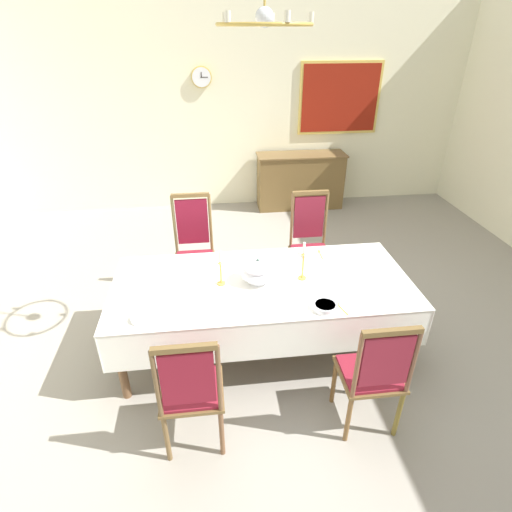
# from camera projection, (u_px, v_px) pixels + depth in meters

# --- Properties ---
(ground) EXTENTS (7.51, 6.77, 0.04)m
(ground) POSITION_uv_depth(u_px,v_px,m) (258.00, 328.00, 4.18)
(ground) COLOR gray
(back_wall) EXTENTS (7.51, 0.08, 3.40)m
(back_wall) POSITION_uv_depth(u_px,v_px,m) (231.00, 100.00, 6.28)
(back_wall) COLOR #EDE8C8
(back_wall) RESTS_ON ground
(dining_table) EXTENTS (2.60, 1.14, 0.74)m
(dining_table) POSITION_uv_depth(u_px,v_px,m) (262.00, 288.00, 3.59)
(dining_table) COLOR brown
(dining_table) RESTS_ON ground
(tablecloth) EXTENTS (2.62, 1.16, 0.37)m
(tablecloth) POSITION_uv_depth(u_px,v_px,m) (262.00, 290.00, 3.60)
(tablecloth) COLOR white
(tablecloth) RESTS_ON dining_table
(chair_south_a) EXTENTS (0.44, 0.42, 1.06)m
(chair_south_a) POSITION_uv_depth(u_px,v_px,m) (191.00, 389.00, 2.75)
(chair_south_a) COLOR brown
(chair_south_a) RESTS_ON ground
(chair_north_a) EXTENTS (0.44, 0.42, 1.18)m
(chair_north_a) POSITION_uv_depth(u_px,v_px,m) (194.00, 248.00, 4.41)
(chair_north_a) COLOR brown
(chair_north_a) RESTS_ON ground
(chair_south_b) EXTENTS (0.44, 0.42, 1.05)m
(chair_south_b) POSITION_uv_depth(u_px,v_px,m) (374.00, 373.00, 2.89)
(chair_south_b) COLOR brown
(chair_south_b) RESTS_ON ground
(chair_north_b) EXTENTS (0.44, 0.42, 1.15)m
(chair_north_b) POSITION_uv_depth(u_px,v_px,m) (310.00, 242.00, 4.55)
(chair_north_b) COLOR brown
(chair_north_b) RESTS_ON ground
(soup_tureen) EXTENTS (0.29, 0.29, 0.23)m
(soup_tureen) POSITION_uv_depth(u_px,v_px,m) (258.00, 271.00, 3.49)
(soup_tureen) COLOR white
(soup_tureen) RESTS_ON tablecloth
(candlestick_west) EXTENTS (0.07, 0.07, 0.33)m
(candlestick_west) POSITION_uv_depth(u_px,v_px,m) (221.00, 271.00, 3.45)
(candlestick_west) COLOR gold
(candlestick_west) RESTS_ON tablecloth
(candlestick_east) EXTENTS (0.07, 0.07, 0.36)m
(candlestick_east) POSITION_uv_depth(u_px,v_px,m) (303.00, 264.00, 3.52)
(candlestick_east) COLOR gold
(candlestick_east) RESTS_ON tablecloth
(bowl_near_left) EXTENTS (0.20, 0.20, 0.05)m
(bowl_near_left) POSITION_uv_depth(u_px,v_px,m) (325.00, 306.00, 3.19)
(bowl_near_left) COLOR white
(bowl_near_left) RESTS_ON tablecloth
(bowl_near_right) EXTENTS (0.17, 0.17, 0.04)m
(bowl_near_right) POSITION_uv_depth(u_px,v_px,m) (309.00, 253.00, 3.95)
(bowl_near_right) COLOR white
(bowl_near_right) RESTS_ON tablecloth
(bowl_far_left) EXTENTS (0.16, 0.16, 0.04)m
(bowl_far_left) POSITION_uv_depth(u_px,v_px,m) (141.00, 318.00, 3.07)
(bowl_far_left) COLOR white
(bowl_far_left) RESTS_ON tablecloth
(spoon_primary) EXTENTS (0.07, 0.17, 0.01)m
(spoon_primary) POSITION_uv_depth(u_px,v_px,m) (339.00, 305.00, 3.24)
(spoon_primary) COLOR gold
(spoon_primary) RESTS_ON tablecloth
(spoon_secondary) EXTENTS (0.03, 0.18, 0.01)m
(spoon_secondary) POSITION_uv_depth(u_px,v_px,m) (320.00, 252.00, 4.00)
(spoon_secondary) COLOR gold
(spoon_secondary) RESTS_ON tablecloth
(sideboard) EXTENTS (1.44, 0.48, 0.90)m
(sideboard) POSITION_uv_depth(u_px,v_px,m) (300.00, 181.00, 6.74)
(sideboard) COLOR brown
(sideboard) RESTS_ON ground
(mounted_clock) EXTENTS (0.31, 0.06, 0.31)m
(mounted_clock) POSITION_uv_depth(u_px,v_px,m) (201.00, 77.00, 6.00)
(mounted_clock) COLOR #D1B251
(framed_painting) EXTENTS (1.31, 0.05, 1.09)m
(framed_painting) POSITION_uv_depth(u_px,v_px,m) (340.00, 98.00, 6.40)
(framed_painting) COLOR #D1B251
(chandelier) EXTENTS (0.63, 0.63, 0.66)m
(chandelier) POSITION_uv_depth(u_px,v_px,m) (264.00, 22.00, 2.57)
(chandelier) COLOR gold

